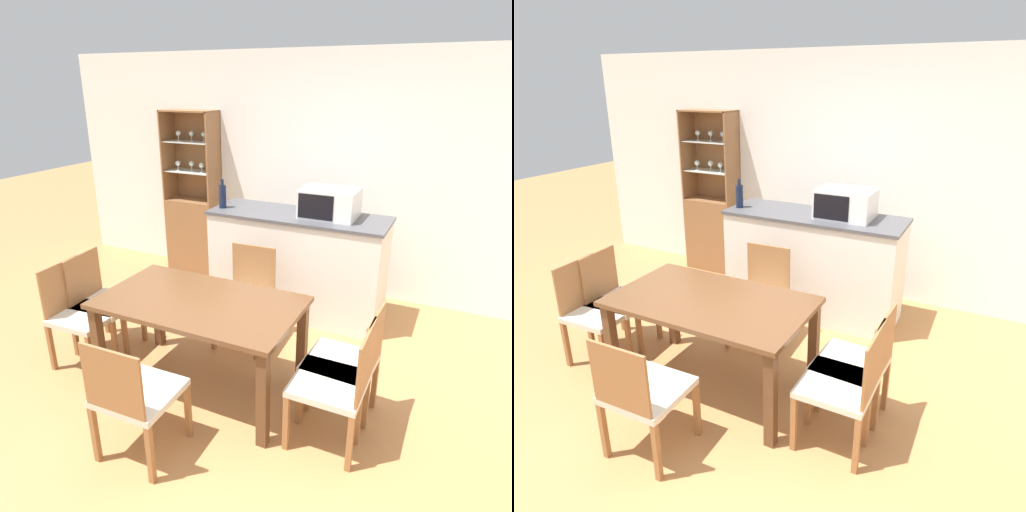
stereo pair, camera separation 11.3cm
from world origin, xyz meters
TOP-DOWN VIEW (x-y plane):
  - ground_plane at (0.00, 0.00)m, footprint 18.00×18.00m
  - wall_back at (0.00, 2.63)m, footprint 6.80×0.06m
  - kitchen_counter at (-0.13, 1.90)m, footprint 1.74×0.62m
  - display_cabinet at (-1.68, 2.45)m, footprint 0.64×0.32m
  - dining_table at (-0.33, 0.40)m, footprint 1.47×0.84m
  - dining_chair_side_left_near at (-1.40, 0.27)m, footprint 0.47×0.47m
  - dining_chair_head_near at (-0.32, -0.36)m, footprint 0.46×0.46m
  - dining_chair_side_right_near at (0.75, 0.27)m, footprint 0.45×0.45m
  - dining_chair_side_left_far at (-1.40, 0.52)m, footprint 0.49×0.49m
  - dining_chair_side_right_far at (0.75, 0.52)m, footprint 0.48×0.48m
  - dining_chair_head_far at (-0.33, 1.16)m, footprint 0.47×0.47m
  - microwave at (0.16, 1.94)m, footprint 0.52×0.40m
  - wine_bottle at (-0.91, 1.80)m, footprint 0.08×0.08m

SIDE VIEW (x-z plane):
  - ground_plane at x=0.00m, z-range 0.00..0.00m
  - dining_chair_side_left_near at x=-1.40m, z-range 0.01..0.88m
  - dining_chair_head_near at x=-0.32m, z-range 0.01..0.88m
  - dining_chair_side_right_near at x=0.75m, z-range 0.01..0.88m
  - dining_chair_side_left_far at x=-1.40m, z-range 0.01..0.88m
  - dining_chair_side_right_far at x=0.75m, z-range 0.01..0.88m
  - dining_chair_head_far at x=-0.33m, z-range 0.01..0.88m
  - kitchen_counter at x=-0.13m, z-range 0.00..1.03m
  - display_cabinet at x=-1.68m, z-range -0.36..1.56m
  - dining_table at x=-0.33m, z-range 0.27..1.01m
  - wine_bottle at x=-0.91m, z-range 1.01..1.30m
  - microwave at x=0.16m, z-range 1.03..1.30m
  - wall_back at x=0.00m, z-range 0.00..2.55m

